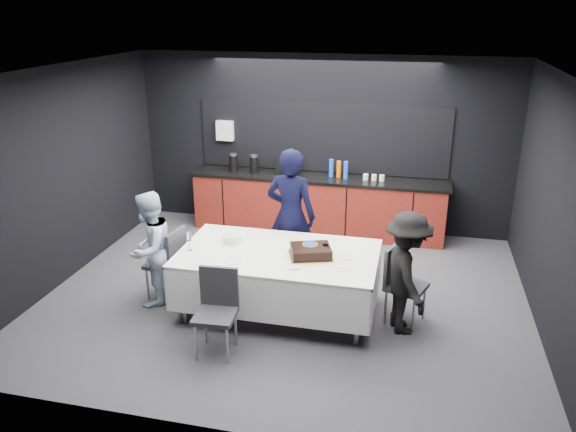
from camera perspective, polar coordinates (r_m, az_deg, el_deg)
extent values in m
plane|color=#46454B|center=(7.28, -0.18, -8.03)|extent=(6.00, 6.00, 0.00)
cube|color=white|center=(6.41, -0.21, 14.46)|extent=(6.00, 5.00, 0.04)
cube|color=black|center=(9.07, 3.46, 7.34)|extent=(6.00, 0.04, 2.80)
cube|color=black|center=(4.51, -7.56, -7.32)|extent=(6.00, 0.04, 2.80)
cube|color=black|center=(7.93, -21.86, 3.86)|extent=(0.04, 5.00, 2.80)
cube|color=black|center=(6.73, 25.52, 0.43)|extent=(0.04, 5.00, 2.80)
cube|color=maroon|center=(9.06, 3.01, 1.06)|extent=(4.00, 0.60, 0.90)
cube|color=black|center=(8.91, 3.06, 3.90)|extent=(4.10, 0.64, 0.04)
cube|color=black|center=(9.03, 3.45, 7.93)|extent=(4.00, 0.03, 1.10)
cube|color=white|center=(9.37, -6.39, 8.62)|extent=(0.28, 0.12, 0.32)
cylinder|color=black|center=(9.21, -5.56, 5.35)|extent=(0.14, 0.14, 0.26)
cylinder|color=black|center=(9.10, -3.46, 5.24)|extent=(0.14, 0.14, 0.26)
cube|color=black|center=(8.96, -0.08, 5.16)|extent=(0.32, 0.24, 0.30)
cylinder|color=blue|center=(8.89, 4.41, 4.89)|extent=(0.07, 0.07, 0.28)
cylinder|color=orange|center=(8.87, 5.18, 4.77)|extent=(0.07, 0.07, 0.26)
cylinder|color=blue|center=(8.79, 5.89, 4.66)|extent=(0.07, 0.07, 0.28)
cylinder|color=white|center=(8.80, 7.89, 3.95)|extent=(0.08, 0.08, 0.09)
cylinder|color=white|center=(8.79, 8.74, 3.89)|extent=(0.08, 0.08, 0.09)
cylinder|color=white|center=(8.79, 9.52, 3.83)|extent=(0.08, 0.08, 0.09)
cylinder|color=#99999E|center=(9.17, -5.59, 6.23)|extent=(0.12, 0.12, 0.03)
cylinder|color=#99999E|center=(9.07, -3.48, 6.12)|extent=(0.12, 0.12, 0.03)
cylinder|color=#99999E|center=(6.64, -10.52, -7.77)|extent=(0.06, 0.06, 0.75)
cylinder|color=#99999E|center=(7.46, -7.52, -4.23)|extent=(0.06, 0.06, 0.75)
cylinder|color=#99999E|center=(6.18, 7.06, -9.86)|extent=(0.06, 0.06, 0.75)
cylinder|color=#99999E|center=(7.06, 7.98, -5.79)|extent=(0.06, 0.06, 0.75)
cube|color=white|center=(6.59, -0.99, -3.87)|extent=(2.32, 1.32, 0.04)
cube|color=white|center=(6.15, -2.45, -8.58)|extent=(2.32, 0.02, 0.55)
cube|color=white|center=(7.27, 0.27, -3.68)|extent=(2.32, 0.02, 0.55)
cube|color=white|center=(7.04, -10.12, -4.88)|extent=(0.02, 1.32, 0.55)
cube|color=white|center=(6.55, 8.91, -6.88)|extent=(0.02, 1.32, 0.55)
cube|color=gold|center=(6.48, 2.32, -4.06)|extent=(0.58, 0.53, 0.01)
cube|color=black|center=(6.46, 2.33, -3.62)|extent=(0.54, 0.48, 0.10)
cube|color=black|center=(6.44, 2.33, -3.17)|extent=(0.54, 0.48, 0.01)
cylinder|color=orange|center=(6.49, 2.26, -2.88)|extent=(0.18, 0.18, 0.00)
cylinder|color=#1649A9|center=(6.49, 2.26, -2.85)|extent=(0.15, 0.15, 0.01)
sphere|color=black|center=(6.51, 4.10, -2.70)|extent=(0.04, 0.04, 0.04)
sphere|color=black|center=(6.47, 4.21, -2.85)|extent=(0.04, 0.04, 0.04)
sphere|color=black|center=(6.48, 3.86, -2.82)|extent=(0.04, 0.04, 0.04)
cylinder|color=white|center=(6.86, -5.71, -2.31)|extent=(0.22, 0.22, 0.10)
cylinder|color=white|center=(6.38, -5.57, -4.57)|extent=(0.20, 0.20, 0.01)
cylinder|color=white|center=(6.49, 5.96, -4.16)|extent=(0.20, 0.20, 0.01)
cylinder|color=white|center=(6.23, 5.56, -5.24)|extent=(0.21, 0.21, 0.01)
cylinder|color=white|center=(6.85, 0.79, -2.63)|extent=(0.19, 0.19, 0.01)
cube|color=white|center=(6.18, 0.60, -5.30)|extent=(0.17, 0.13, 0.02)
cylinder|color=white|center=(6.74, -9.93, -3.41)|extent=(0.06, 0.06, 0.00)
cylinder|color=white|center=(6.71, -9.96, -2.92)|extent=(0.01, 0.01, 0.12)
cylinder|color=white|center=(6.67, -10.02, -2.06)|extent=(0.05, 0.05, 0.10)
cube|color=#302F35|center=(7.23, -12.39, -4.74)|extent=(0.47, 0.47, 0.05)
cube|color=#302F35|center=(7.03, -11.23, -3.16)|extent=(0.09, 0.42, 0.45)
cylinder|color=#99999E|center=(7.54, -12.68, -5.59)|extent=(0.03, 0.03, 0.44)
cylinder|color=#99999E|center=(7.29, -14.10, -6.69)|extent=(0.03, 0.03, 0.44)
cylinder|color=#99999E|center=(7.38, -10.43, -6.04)|extent=(0.03, 0.03, 0.44)
cylinder|color=#99999E|center=(7.12, -11.80, -7.18)|extent=(0.03, 0.03, 0.44)
cube|color=#302F35|center=(6.66, 11.94, -7.04)|extent=(0.54, 0.54, 0.05)
cube|color=#302F35|center=(6.61, 10.57, -4.74)|extent=(0.18, 0.41, 0.45)
cylinder|color=#99999E|center=(6.58, 12.63, -9.76)|extent=(0.03, 0.03, 0.44)
cylinder|color=#99999E|center=(6.86, 13.65, -8.49)|extent=(0.03, 0.03, 0.44)
cylinder|color=#99999E|center=(6.68, 9.88, -9.04)|extent=(0.03, 0.03, 0.44)
cylinder|color=#99999E|center=(6.96, 11.01, -7.83)|extent=(0.03, 0.03, 0.44)
cube|color=#302F35|center=(6.01, -7.41, -10.01)|extent=(0.45, 0.45, 0.05)
cube|color=#302F35|center=(6.04, -7.01, -7.07)|extent=(0.42, 0.07, 0.45)
cylinder|color=#99999E|center=(6.04, -9.36, -12.52)|extent=(0.03, 0.03, 0.44)
cylinder|color=#99999E|center=(5.95, -6.17, -12.91)|extent=(0.03, 0.03, 0.44)
cylinder|color=#99999E|center=(6.31, -8.38, -10.87)|extent=(0.03, 0.03, 0.44)
cylinder|color=#99999E|center=(6.22, -5.33, -11.21)|extent=(0.03, 0.03, 0.44)
imported|color=black|center=(7.33, 0.30, 0.01)|extent=(0.71, 0.52, 1.81)
imported|color=silver|center=(7.02, -13.83, -3.27)|extent=(0.63, 0.76, 1.43)
imported|color=black|center=(6.37, 11.94, -5.72)|extent=(0.81, 1.05, 1.43)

